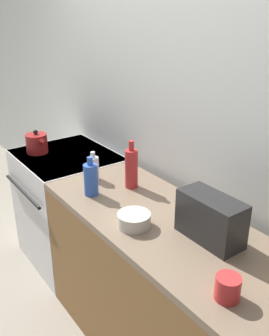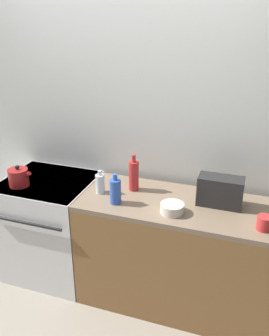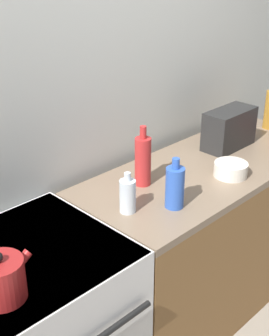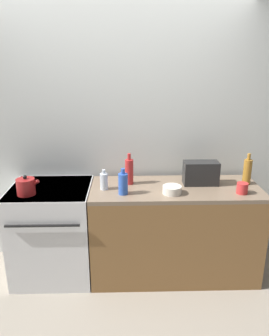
# 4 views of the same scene
# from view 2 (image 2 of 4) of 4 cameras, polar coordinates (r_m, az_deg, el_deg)

# --- Properties ---
(ground_plane) EXTENTS (12.00, 12.00, 0.00)m
(ground_plane) POSITION_cam_2_polar(r_m,az_deg,el_deg) (3.19, -5.01, -20.66)
(ground_plane) COLOR gray
(wall_back) EXTENTS (8.00, 0.05, 2.60)m
(wall_back) POSITION_cam_2_polar(r_m,az_deg,el_deg) (3.08, -0.53, 6.28)
(wall_back) COLOR silver
(wall_back) RESTS_ON ground_plane
(stove) EXTENTS (0.73, 0.69, 0.89)m
(stove) POSITION_cam_2_polar(r_m,az_deg,el_deg) (3.36, -12.45, -8.58)
(stove) COLOR silver
(stove) RESTS_ON ground_plane
(counter_block) EXTENTS (1.54, 0.63, 0.89)m
(counter_block) POSITION_cam_2_polar(r_m,az_deg,el_deg) (2.99, 7.13, -12.90)
(counter_block) COLOR brown
(counter_block) RESTS_ON ground_plane
(kettle) EXTENTS (0.20, 0.16, 0.18)m
(kettle) POSITION_cam_2_polar(r_m,az_deg,el_deg) (3.10, -17.24, -1.36)
(kettle) COLOR maroon
(kettle) RESTS_ON stove
(toaster) EXTENTS (0.32, 0.15, 0.22)m
(toaster) POSITION_cam_2_polar(r_m,az_deg,el_deg) (2.74, 12.94, -3.46)
(toaster) COLOR black
(toaster) RESTS_ON counter_block
(bottle_blue) EXTENTS (0.08, 0.08, 0.23)m
(bottle_blue) POSITION_cam_2_polar(r_m,az_deg,el_deg) (2.70, -2.93, -3.52)
(bottle_blue) COLOR #2D56B7
(bottle_blue) RESTS_ON counter_block
(bottle_clear) EXTENTS (0.07, 0.07, 0.18)m
(bottle_clear) POSITION_cam_2_polar(r_m,az_deg,el_deg) (2.86, -5.26, -2.36)
(bottle_clear) COLOR silver
(bottle_clear) RESTS_ON counter_block
(bottle_red) EXTENTS (0.08, 0.08, 0.29)m
(bottle_red) POSITION_cam_2_polar(r_m,az_deg,el_deg) (2.88, -0.11, -1.12)
(bottle_red) COLOR #B72828
(bottle_red) RESTS_ON counter_block
(cup_red) EXTENTS (0.10, 0.10, 0.09)m
(cup_red) POSITION_cam_2_polar(r_m,az_deg,el_deg) (2.56, 19.16, -7.91)
(cup_red) COLOR red
(cup_red) RESTS_ON counter_block
(bowl) EXTENTS (0.17, 0.17, 0.07)m
(bowl) POSITION_cam_2_polar(r_m,az_deg,el_deg) (2.62, 5.77, -6.12)
(bowl) COLOR beige
(bowl) RESTS_ON counter_block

